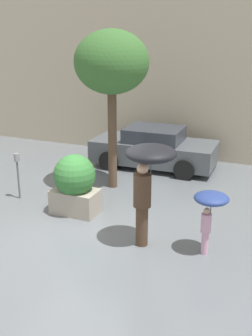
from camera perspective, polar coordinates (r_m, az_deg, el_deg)
ground_plane at (r=9.38m, az=-6.56°, el=-8.61°), size 40.00×40.00×0.00m
building_facade at (r=14.41m, az=6.08°, el=13.39°), size 18.00×0.30×6.00m
planter_box at (r=10.04m, az=-6.95°, el=-2.08°), size 1.10×1.00×1.45m
person_adult at (r=8.20m, az=3.01°, el=-0.14°), size 1.01×1.01×2.11m
person_child at (r=8.23m, az=11.34°, el=-4.93°), size 0.67×0.67×1.27m
parked_car_near at (r=13.43m, az=3.83°, el=2.66°), size 3.93×1.99×1.28m
street_tree at (r=11.13m, az=-1.96°, el=13.90°), size 1.95×1.95×4.24m
parking_meter at (r=11.13m, az=-14.51°, el=0.22°), size 0.14×0.14×1.22m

